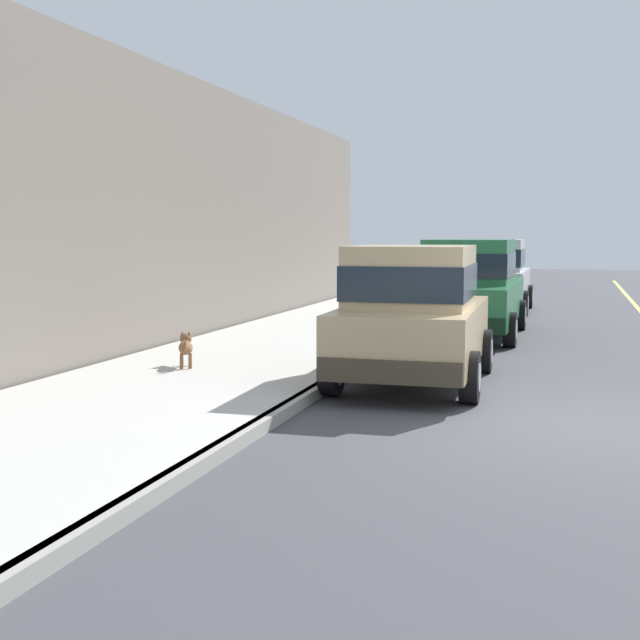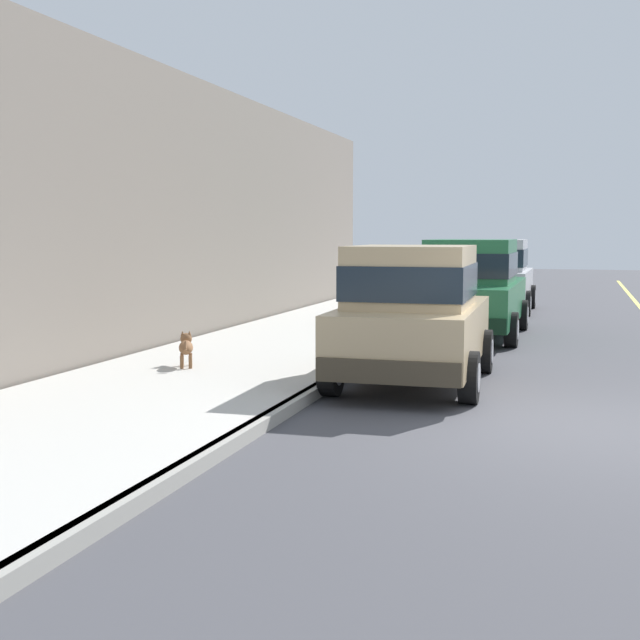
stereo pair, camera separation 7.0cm
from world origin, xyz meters
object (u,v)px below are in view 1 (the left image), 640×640
at_px(car_tan_hatchback, 413,313).
at_px(dog_brown, 186,347).
at_px(car_silver_hatchback, 493,274).
at_px(car_green_sedan, 470,287).

xyz_separation_m(car_tan_hatchback, dog_brown, (-3.23, -0.27, -0.55)).
distance_m(car_tan_hatchback, car_silver_hatchback, 11.00).
bearing_deg(car_tan_hatchback, car_green_sedan, 88.90).
relative_size(car_green_sedan, dog_brown, 6.56).
xyz_separation_m(car_tan_hatchback, car_silver_hatchback, (0.06, 11.00, 0.00)).
height_order(car_green_sedan, car_silver_hatchback, car_green_sedan).
bearing_deg(car_green_sedan, car_tan_hatchback, -91.10).
bearing_deg(car_green_sedan, dog_brown, -119.90).
height_order(car_green_sedan, dog_brown, car_green_sedan).
xyz_separation_m(car_green_sedan, car_silver_hatchback, (-0.04, 5.47, -0.01)).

